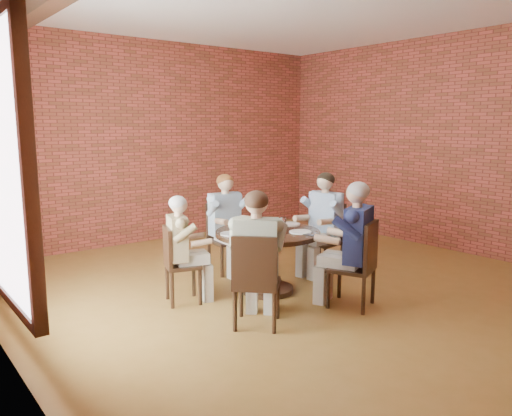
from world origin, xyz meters
TOP-DOWN VIEW (x-y plane):
  - floor at (0.00, 0.00)m, footprint 7.00×7.00m
  - wall_back at (0.00, 3.50)m, footprint 7.00×0.00m
  - wall_right at (3.25, 0.00)m, footprint 0.00×7.00m
  - dining_table at (-0.38, 0.13)m, footprint 1.24×1.24m
  - chair_a at (0.78, 0.28)m, footprint 0.50×0.50m
  - diner_a at (0.69, 0.27)m, footprint 0.74×0.63m
  - chair_b at (-0.28, 1.20)m, footprint 0.47×0.47m
  - diner_b at (-0.29, 1.12)m, footprint 0.59×0.70m
  - chair_c at (-1.43, 0.47)m, footprint 0.47×0.47m
  - diner_c at (-1.36, 0.45)m, footprint 0.68×0.61m
  - chair_d at (-1.17, -0.65)m, footprint 0.63×0.63m
  - diner_d at (-1.10, -0.58)m, footprint 0.87×0.86m
  - chair_e at (0.09, -0.89)m, footprint 0.60×0.60m
  - diner_e at (0.05, -0.81)m, footprint 0.80×0.86m
  - plate_a at (0.08, 0.26)m, footprint 0.26×0.26m
  - plate_b at (-0.46, 0.60)m, footprint 0.26×0.26m
  - plate_c at (-0.83, 0.24)m, footprint 0.26×0.26m
  - plate_d at (-0.13, -0.17)m, footprint 0.26×0.26m
  - glass_a at (-0.14, 0.13)m, footprint 0.07×0.07m
  - glass_b at (-0.26, 0.25)m, footprint 0.07×0.07m
  - glass_c at (-0.55, 0.39)m, footprint 0.07×0.07m
  - glass_d at (-0.47, 0.24)m, footprint 0.07×0.07m
  - glass_e at (-0.58, 0.10)m, footprint 0.07×0.07m
  - glass_f at (-0.52, -0.25)m, footprint 0.07×0.07m
  - glass_g at (-0.29, -0.01)m, footprint 0.07×0.07m
  - smartphone at (-0.15, -0.34)m, footprint 0.09×0.14m

SIDE VIEW (x-z plane):
  - floor at x=0.00m, z-range 0.00..0.00m
  - chair_c at x=-1.43m, z-range 0.04..0.92m
  - chair_b at x=-0.28m, z-range 0.04..0.98m
  - chair_a at x=0.78m, z-range 0.04..0.99m
  - chair_d at x=-1.17m, z-range 0.04..0.99m
  - chair_e at x=0.09m, z-range 0.04..1.01m
  - dining_table at x=-0.38m, z-range 0.15..0.90m
  - diner_c at x=-1.36m, z-range 0.00..1.22m
  - diner_b at x=-0.29m, z-range 0.00..1.34m
  - diner_a at x=0.69m, z-range 0.00..1.37m
  - diner_d at x=-1.10m, z-range 0.00..1.37m
  - diner_e at x=0.05m, z-range 0.00..1.39m
  - smartphone at x=-0.15m, z-range 0.75..0.76m
  - plate_a at x=0.08m, z-range 0.75..0.76m
  - plate_b at x=-0.46m, z-range 0.75..0.76m
  - plate_c at x=-0.83m, z-range 0.75..0.76m
  - plate_d at x=-0.13m, z-range 0.75..0.76m
  - glass_a at x=-0.14m, z-range 0.75..0.89m
  - glass_b at x=-0.26m, z-range 0.75..0.89m
  - glass_c at x=-0.55m, z-range 0.75..0.89m
  - glass_d at x=-0.47m, z-range 0.75..0.89m
  - glass_e at x=-0.58m, z-range 0.75..0.89m
  - glass_f at x=-0.52m, z-range 0.75..0.89m
  - glass_g at x=-0.29m, z-range 0.75..0.89m
  - wall_back at x=0.00m, z-range -1.80..5.20m
  - wall_right at x=3.25m, z-range -1.80..5.20m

